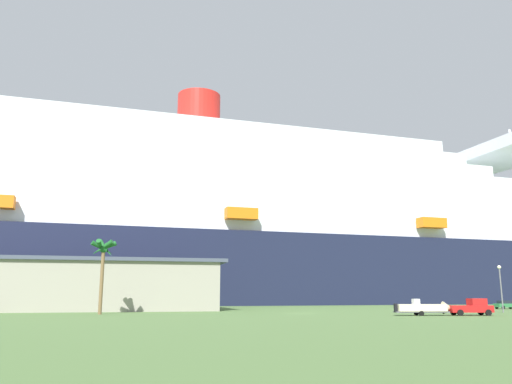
% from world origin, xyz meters
% --- Properties ---
extents(ground_plane, '(600.00, 600.00, 0.00)m').
position_xyz_m(ground_plane, '(0.00, 30.00, 0.00)').
color(ground_plane, '#4C6B38').
extents(cruise_ship, '(285.29, 62.75, 66.06)m').
position_xyz_m(cruise_ship, '(22.80, 71.50, 19.89)').
color(cruise_ship, '#191E38').
rests_on(cruise_ship, ground_plane).
extents(terminal_building, '(65.78, 29.06, 8.62)m').
position_xyz_m(terminal_building, '(-42.14, 23.61, 4.33)').
color(terminal_building, gray).
rests_on(terminal_building, ground_plane).
extents(pickup_truck, '(5.82, 2.88, 2.20)m').
position_xyz_m(pickup_truck, '(19.88, -11.47, 1.04)').
color(pickup_truck, red).
rests_on(pickup_truck, ground_plane).
extents(small_boat_on_trailer, '(8.82, 2.71, 2.15)m').
position_xyz_m(small_boat_on_trailer, '(13.76, -10.63, 0.96)').
color(small_boat_on_trailer, '#595960').
rests_on(small_boat_on_trailer, ground_plane).
extents(palm_tree, '(3.73, 3.51, 10.58)m').
position_xyz_m(palm_tree, '(-28.52, 2.03, 8.38)').
color(palm_tree, brown).
rests_on(palm_tree, ground_plane).
extents(street_lamp, '(0.56, 0.56, 7.14)m').
position_xyz_m(street_lamp, '(30.99, -2.80, 4.72)').
color(street_lamp, slate).
rests_on(street_lamp, ground_plane).
extents(parked_car_green_wagon, '(4.67, 2.19, 1.58)m').
position_xyz_m(parked_car_green_wagon, '(45.55, 15.72, 0.83)').
color(parked_car_green_wagon, '#2D723F').
rests_on(parked_car_green_wagon, ground_plane).
extents(parked_car_red_hatchback, '(4.68, 2.35, 1.58)m').
position_xyz_m(parked_car_red_hatchback, '(-43.49, 13.71, 0.83)').
color(parked_car_red_hatchback, red).
rests_on(parked_car_red_hatchback, ground_plane).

